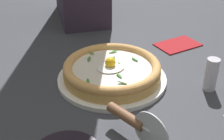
{
  "coord_description": "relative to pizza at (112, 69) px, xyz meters",
  "views": [
    {
      "loc": [
        -0.35,
        -0.64,
        0.44
      ],
      "look_at": [
        -0.02,
        -0.02,
        0.03
      ],
      "focal_mm": 49.31,
      "sensor_mm": 36.0,
      "label": 1
    }
  ],
  "objects": [
    {
      "name": "pepper_shaker",
      "position": [
        0.2,
        -0.15,
        0.01
      ],
      "size": [
        0.03,
        0.03,
        0.09
      ],
      "primitive_type": "cylinder",
      "color": "silver",
      "rests_on": "ground"
    },
    {
      "name": "pizza_cutter",
      "position": [
        -0.07,
        -0.22,
        0.01
      ],
      "size": [
        0.05,
        0.15,
        0.08
      ],
      "color": "silver",
      "rests_on": "ground"
    },
    {
      "name": "ground_plane",
      "position": [
        0.02,
        0.02,
        -0.05
      ],
      "size": [
        2.4,
        2.4,
        0.03
      ],
      "primitive_type": "cube",
      "color": "#36383F",
      "rests_on": "ground"
    },
    {
      "name": "pizza",
      "position": [
        0.0,
        0.0,
        0.0
      ],
      "size": [
        0.26,
        0.26,
        0.06
      ],
      "color": "tan",
      "rests_on": "pizza_plate"
    },
    {
      "name": "pizza_plate",
      "position": [
        0.0,
        -0.0,
        -0.03
      ],
      "size": [
        0.29,
        0.29,
        0.01
      ],
      "primitive_type": "cylinder",
      "color": "white",
      "rests_on": "ground"
    },
    {
      "name": "folded_napkin",
      "position": [
        0.29,
        0.09,
        -0.03
      ],
      "size": [
        0.14,
        0.09,
        0.01
      ],
      "primitive_type": "cube",
      "rotation": [
        0.0,
        0.0,
        3.17
      ],
      "color": "#A31C21",
      "rests_on": "ground"
    }
  ]
}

